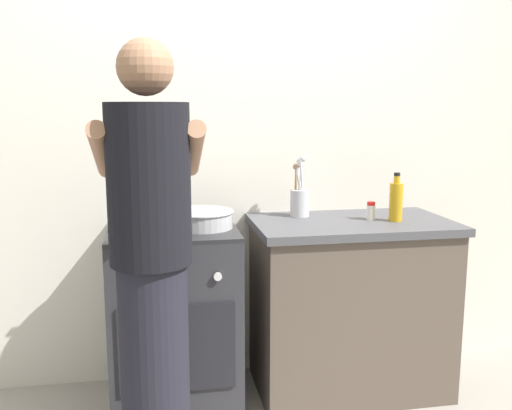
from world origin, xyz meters
TOP-DOWN VIEW (x-y plane):
  - back_wall at (0.20, 0.50)m, footprint 3.20×0.10m
  - countertop at (0.55, 0.15)m, footprint 1.00×0.60m
  - stove_range at (-0.35, 0.15)m, footprint 0.60×0.62m
  - pot at (-0.49, 0.11)m, footprint 0.27×0.20m
  - mixing_bowl at (-0.21, 0.11)m, footprint 0.30×0.30m
  - utensil_crock at (0.32, 0.31)m, footprint 0.10×0.10m
  - spice_bottle at (0.65, 0.15)m, footprint 0.04×0.04m
  - oil_bottle at (0.76, 0.10)m, footprint 0.07×0.07m
  - person at (-0.45, -0.46)m, footprint 0.41×0.50m

SIDE VIEW (x-z plane):
  - stove_range at x=-0.35m, z-range 0.00..0.90m
  - countertop at x=0.55m, z-range 0.00..0.90m
  - person at x=-0.45m, z-range 0.01..1.71m
  - spice_bottle at x=0.65m, z-range 0.90..0.99m
  - mixing_bowl at x=-0.21m, z-range 0.90..0.99m
  - pot at x=-0.49m, z-range 0.90..1.02m
  - utensil_crock at x=0.32m, z-range 0.83..1.15m
  - oil_bottle at x=0.76m, z-range 0.88..1.12m
  - back_wall at x=0.20m, z-range 0.00..2.50m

